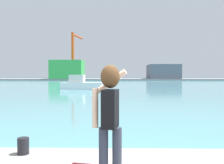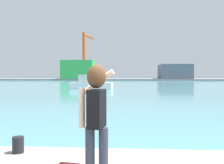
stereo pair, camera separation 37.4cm
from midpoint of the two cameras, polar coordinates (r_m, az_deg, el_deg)
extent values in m
plane|color=#334751|center=(53.57, 4.01, -0.59)|extent=(220.00, 220.00, 0.00)
cube|color=#599EA8|center=(55.56, 4.00, -0.50)|extent=(140.00, 100.00, 0.02)
cube|color=gray|center=(95.54, 3.95, 0.63)|extent=(140.00, 20.00, 0.51)
cylinder|color=#2D3342|center=(3.96, -2.08, -15.83)|extent=(0.14, 0.14, 0.82)
cylinder|color=#2D3342|center=(3.94, 0.93, -15.90)|extent=(0.14, 0.14, 0.82)
cube|color=black|center=(3.79, -0.58, -5.90)|extent=(0.26, 0.37, 0.56)
sphere|color=#E0B293|center=(3.76, -0.58, 1.07)|extent=(0.22, 0.22, 0.22)
ellipsoid|color=#472D19|center=(3.74, -0.61, 1.22)|extent=(0.28, 0.26, 0.34)
cylinder|color=#E0B293|center=(3.82, -3.89, -5.70)|extent=(0.09, 0.09, 0.58)
cylinder|color=#E0B293|center=(3.99, -0.42, -0.04)|extent=(0.53, 0.18, 0.40)
cube|color=black|center=(4.10, 0.03, 2.39)|extent=(0.03, 0.07, 0.14)
cylinder|color=black|center=(5.66, -18.24, -13.05)|extent=(0.23, 0.23, 0.33)
cube|color=white|center=(38.39, -4.24, -0.80)|extent=(6.36, 2.64, 0.97)
cube|color=silver|center=(38.56, -5.36, 0.78)|extent=(2.31, 1.70, 1.13)
cube|color=green|center=(91.94, -7.28, 2.73)|extent=(10.98, 9.33, 6.43)
cube|color=slate|center=(95.16, 13.74, 2.24)|extent=(10.51, 13.54, 5.04)
cylinder|color=#D84C19|center=(92.67, -6.11, 5.82)|extent=(1.00, 1.00, 16.41)
cylinder|color=#D84C19|center=(98.42, -5.03, 9.93)|extent=(2.61, 10.57, 0.70)
camera|label=1|loc=(0.19, -88.67, 0.04)|focal=41.37mm
camera|label=2|loc=(0.19, 91.33, -0.04)|focal=41.37mm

